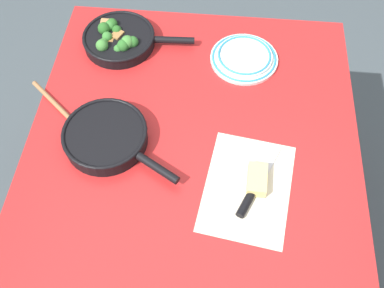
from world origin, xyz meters
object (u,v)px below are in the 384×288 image
Objects in this scene: grater_knife at (253,190)px; cheese_block at (257,180)px; dinner_plate_stack at (244,57)px; skillet_broccoli at (119,38)px; skillet_eggs at (106,136)px; wooden_spoon at (73,121)px.

cheese_block is (0.03, -0.01, 0.01)m from grater_knife.
dinner_plate_stack is (0.50, 0.04, 0.00)m from grater_knife.
grater_knife is (-0.53, -0.48, -0.02)m from skillet_broccoli.
dinner_plate_stack is at bearing 73.09° from skillet_eggs.
dinner_plate_stack reaches higher than grater_knife.
cheese_block reaches higher than grater_knife.
grater_knife is 1.06× the size of dinner_plate_stack.
skillet_eggs is 0.46m from grater_knife.
cheese_block reaches higher than wooden_spoon.
skillet_eggs is 0.46m from cheese_block.
skillet_broccoli is at bearing 65.78° from grater_knife.
skillet_broccoli is at bearing 125.52° from skillet_eggs.
wooden_spoon is 0.59m from grater_knife.
skillet_broccoli reaches higher than skillet_eggs.
grater_knife is at bearing 164.18° from cheese_block.
skillet_eggs is at bearing 15.71° from wooden_spoon.
wooden_spoon is at bearing -174.64° from skillet_eggs.
wooden_spoon is 1.14× the size of grater_knife.
wooden_spoon is at bearing 74.64° from cheese_block.
skillet_eggs is 3.77× the size of cheese_block.
grater_knife is (-0.19, -0.56, 0.00)m from wooden_spoon.
skillet_broccoli reaches higher than wooden_spoon.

